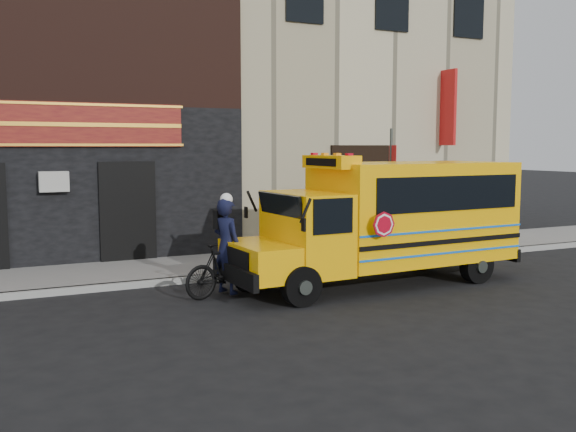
# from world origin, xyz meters

# --- Properties ---
(ground) EXTENTS (120.00, 120.00, 0.00)m
(ground) POSITION_xyz_m (0.00, 0.00, 0.00)
(ground) COLOR black
(ground) RESTS_ON ground
(curb) EXTENTS (40.00, 0.20, 0.15)m
(curb) POSITION_xyz_m (0.00, 2.60, 0.07)
(curb) COLOR gray
(curb) RESTS_ON ground
(sidewalk) EXTENTS (40.00, 3.00, 0.15)m
(sidewalk) POSITION_xyz_m (0.00, 4.10, 0.07)
(sidewalk) COLOR slate
(sidewalk) RESTS_ON ground
(building) EXTENTS (20.00, 10.70, 12.00)m
(building) POSITION_xyz_m (-0.04, 10.45, 6.13)
(building) COLOR #BBB18C
(building) RESTS_ON sidewalk
(school_bus) EXTENTS (6.99, 2.62, 2.92)m
(school_bus) POSITION_xyz_m (1.72, 0.63, 1.51)
(school_bus) COLOR black
(school_bus) RESTS_ON ground
(sign_pole) EXTENTS (0.08, 0.31, 3.59)m
(sign_pole) POSITION_xyz_m (3.45, 3.13, 1.96)
(sign_pole) COLOR #3A413B
(sign_pole) RESTS_ON ground
(bicycle) EXTENTS (1.96, 0.98, 1.13)m
(bicycle) POSITION_xyz_m (-2.12, 1.00, 0.57)
(bicycle) COLOR black
(bicycle) RESTS_ON ground
(cyclist) EXTENTS (0.72, 0.85, 1.99)m
(cyclist) POSITION_xyz_m (-2.04, 1.05, 1.00)
(cyclist) COLOR black
(cyclist) RESTS_ON ground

